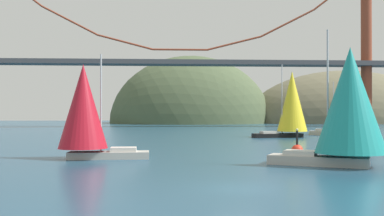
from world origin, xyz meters
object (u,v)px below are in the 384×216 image
at_px(sailboat_navy_sail, 342,110).
at_px(channel_buoy, 297,150).
at_px(sailboat_teal_sail, 348,103).
at_px(sailboat_yellow_sail, 291,103).
at_px(sailboat_crimson_sail, 85,110).

height_order(sailboat_navy_sail, channel_buoy, sailboat_navy_sail).
xyz_separation_m(sailboat_teal_sail, channel_buoy, (-0.74, 10.32, -4.21)).
bearing_deg(channel_buoy, sailboat_navy_sail, 61.94).
bearing_deg(sailboat_yellow_sail, sailboat_teal_sail, -99.58).
bearing_deg(sailboat_navy_sail, channel_buoy, -118.06).
height_order(sailboat_navy_sail, sailboat_teal_sail, sailboat_teal_sail).
relative_size(sailboat_navy_sail, channel_buoy, 3.42).
bearing_deg(sailboat_crimson_sail, sailboat_teal_sail, -18.20).
distance_m(sailboat_crimson_sail, sailboat_teal_sail, 21.09).
distance_m(sailboat_navy_sail, sailboat_yellow_sail, 10.99).
height_order(sailboat_teal_sail, channel_buoy, sailboat_teal_sail).
relative_size(sailboat_crimson_sail, sailboat_teal_sail, 0.88).
relative_size(sailboat_teal_sail, channel_buoy, 3.81).
bearing_deg(sailboat_navy_sail, sailboat_yellow_sail, -154.51).
xyz_separation_m(sailboat_crimson_sail, sailboat_teal_sail, (20.03, -6.59, 0.43)).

